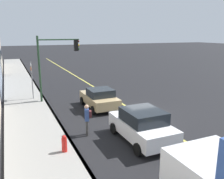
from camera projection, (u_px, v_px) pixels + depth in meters
ground at (140, 114)px, 16.14m from camera, size 200.00×200.00×0.00m
sidewalk_slab at (34, 129)px, 13.41m from camera, size 80.00×3.12×0.15m
curb_edge at (61, 125)px, 14.00m from camera, size 80.00×0.16×0.15m
lane_stripe_center at (140, 114)px, 16.14m from camera, size 80.00×0.16×0.01m
car_white at (142, 125)px, 12.03m from camera, size 4.01×2.12×1.67m
car_tan at (99, 98)px, 17.37m from camera, size 3.85×2.01×1.48m
pedestrian_with_backpack at (87, 117)px, 12.64m from camera, size 0.45×0.44×1.72m
traffic_light_mast at (56, 57)px, 18.42m from camera, size 0.28×3.28×5.20m
street_sign_post at (32, 78)px, 19.12m from camera, size 0.60×0.08×3.16m
fire_hydrant at (64, 145)px, 10.70m from camera, size 0.24×0.24×0.94m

